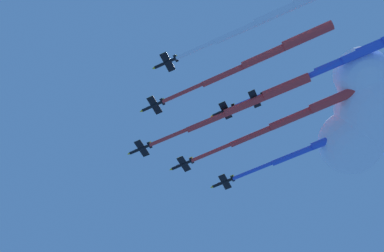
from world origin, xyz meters
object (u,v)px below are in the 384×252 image
Objects in this scene: jet_port_outer at (341,61)px; jet_starboard_outer at (367,50)px; jet_starboard_inner at (295,117)px; jet_starboard_mid at (337,136)px; jet_lead at (248,103)px; jet_port_inner at (268,54)px; jet_port_mid at (279,12)px.

jet_port_outer reaches higher than jet_starboard_outer.
jet_starboard_inner reaches higher than jet_starboard_mid.
jet_starboard_mid is at bearing 139.53° from jet_starboard_outer.
jet_port_outer is at bearing -171.55° from jet_starboard_outer.
jet_port_inner is (15.64, -10.60, 1.94)m from jet_lead.
jet_port_inner is 1.05× the size of jet_starboard_outer.
jet_port_mid is 0.95× the size of jet_port_outer.
jet_port_mid is 34.57m from jet_starboard_outer.
jet_starboard_inner is (-4.56, 25.33, -1.14)m from jet_port_inner.
jet_starboard_inner is at bearing 53.05° from jet_lead.
jet_port_mid is (15.66, -35.78, 0.18)m from jet_starboard_inner.
jet_port_outer is (8.97, 27.97, 0.76)m from jet_port_mid.
jet_starboard_mid is at bearing 97.92° from jet_port_mid.
jet_port_inner reaches higher than jet_lead.
jet_starboard_outer is (9.28, 1.38, -1.24)m from jet_port_outer.
jet_starboard_outer is (29.36, 18.91, -1.44)m from jet_port_inner.
jet_starboard_mid is 28.17m from jet_port_outer.
jet_starboard_outer is at bearing -10.72° from jet_starboard_inner.
jet_lead is 36.42m from jet_port_outer.
jet_port_mid is at bearing -121.88° from jet_starboard_outer.
jet_starboard_mid is 1.00× the size of jet_port_outer.
jet_starboard_inner is 39.05m from jet_port_mid.
jet_starboard_outer is at bearing 58.12° from jet_port_mid.
jet_starboard_inner is 1.05× the size of jet_starboard_outer.
jet_starboard_outer is at bearing 32.78° from jet_port_inner.
jet_port_outer is (35.71, 6.93, 1.74)m from jet_lead.
jet_port_outer reaches higher than jet_starboard_inner.
jet_port_mid reaches higher than jet_starboard_mid.
jet_starboard_outer is (18.25, 29.35, -0.48)m from jet_port_mid.
jet_port_outer reaches higher than jet_lead.
jet_port_inner is at bearing -138.87° from jet_port_outer.
jet_port_outer is at bearing 72.22° from jet_port_mid.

